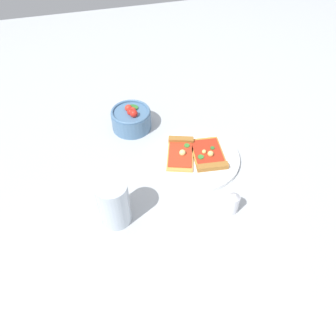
{
  "coord_description": "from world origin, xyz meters",
  "views": [
    {
      "loc": [
        -0.66,
        0.23,
        0.73
      ],
      "look_at": [
        -0.04,
        0.07,
        0.03
      ],
      "focal_mm": 35.44,
      "sensor_mm": 36.0,
      "label": 1
    }
  ],
  "objects": [
    {
      "name": "pepper_shaker",
      "position": [
        -0.2,
        -0.06,
        0.03
      ],
      "size": [
        0.03,
        0.03,
        0.07
      ],
      "color": "silver",
      "rests_on": "ground_plane"
    },
    {
      "name": "pizza_slice_far",
      "position": [
        0.03,
        0.01,
        0.02
      ],
      "size": [
        0.15,
        0.12,
        0.03
      ],
      "color": "gold",
      "rests_on": "plate"
    },
    {
      "name": "pizza_slice_near",
      "position": [
        -0.01,
        -0.07,
        0.02
      ],
      "size": [
        0.14,
        0.11,
        0.02
      ],
      "color": "gold",
      "rests_on": "plate"
    },
    {
      "name": "soda_glass",
      "position": [
        -0.15,
        0.24,
        0.06
      ],
      "size": [
        0.08,
        0.08,
        0.13
      ],
      "color": "silver",
      "rests_on": "ground_plane"
    },
    {
      "name": "plate",
      "position": [
        0.0,
        -0.03,
        0.01
      ],
      "size": [
        0.26,
        0.26,
        0.01
      ],
      "primitive_type": "cylinder",
      "color": "white",
      "rests_on": "ground_plane"
    },
    {
      "name": "salad_bowl",
      "position": [
        0.2,
        0.13,
        0.04
      ],
      "size": [
        0.13,
        0.13,
        0.09
      ],
      "color": "#4C7299",
      "rests_on": "ground_plane"
    },
    {
      "name": "ground_plane",
      "position": [
        0.0,
        0.0,
        0.0
      ],
      "size": [
        2.4,
        2.4,
        0.0
      ],
      "primitive_type": "plane",
      "color": "#B2B7BC",
      "rests_on": "ground"
    }
  ]
}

